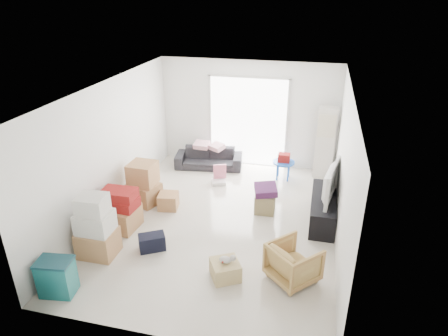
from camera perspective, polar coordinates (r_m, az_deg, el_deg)
name	(u,v)px	position (r m, az deg, el deg)	size (l,w,h in m)	color
room_shell	(219,160)	(7.47, -0.70, 1.16)	(4.98, 6.48, 3.18)	beige
sliding_door	(248,118)	(10.24, 3.44, 7.09)	(2.10, 0.04, 2.33)	white
ac_tower	(325,143)	(9.91, 14.20, 3.49)	(0.45, 0.30, 1.75)	beige
tv_console	(323,208)	(8.26, 13.95, -5.63)	(0.48, 1.58, 0.53)	black
television	(325,193)	(8.10, 14.19, -3.54)	(1.18, 0.68, 0.15)	black
sofa	(209,155)	(10.31, -2.19, 1.85)	(1.70, 0.50, 0.67)	#2B2B31
pillow_left	(202,140)	(10.25, -3.22, 4.06)	(0.39, 0.31, 0.12)	#E4A6B3
pillow_right	(217,142)	(10.12, -1.02, 3.78)	(0.33, 0.26, 0.11)	#E4A6B3
armchair	(294,261)	(6.58, 9.92, -12.93)	(0.69, 0.65, 0.71)	tan
storage_bins	(57,277)	(6.77, -22.79, -14.15)	(0.57, 0.43, 0.60)	#176466
box_stack_a	(96,229)	(7.27, -17.81, -8.29)	(0.63, 0.53, 1.16)	tan
box_stack_b	(121,210)	(7.98, -14.56, -5.87)	(0.70, 0.66, 0.83)	tan
box_stack_c	(144,184)	(8.73, -11.40, -2.22)	(0.76, 0.70, 0.94)	tan
loose_box	(168,201)	(8.57, -7.96, -4.68)	(0.40, 0.40, 0.33)	tan
duffel_bag	(152,242)	(7.37, -10.25, -10.39)	(0.46, 0.27, 0.29)	black
ottoman	(265,203)	(8.38, 5.88, -4.98)	(0.41, 0.41, 0.41)	#988158
blanket	(266,191)	(8.25, 5.96, -3.33)	(0.45, 0.45, 0.14)	#542152
kids_table	(284,161)	(9.73, 8.53, 1.00)	(0.53, 0.53, 0.66)	blue
toy_walker	(219,178)	(9.56, -0.72, -1.45)	(0.41, 0.39, 0.44)	silver
wood_crate	(225,270)	(6.65, 0.19, -14.33)	(0.44, 0.44, 0.29)	tan
plush_bunny	(227,259)	(6.52, 0.47, -12.91)	(0.27, 0.16, 0.14)	#B2ADA8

